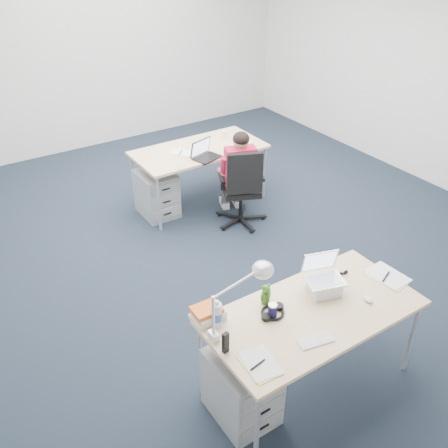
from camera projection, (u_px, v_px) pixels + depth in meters
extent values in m
plane|color=black|center=(239.00, 237.00, 5.74)|extent=(7.00, 7.00, 0.00)
cube|color=beige|center=(108.00, 52.00, 7.49)|extent=(6.00, 0.02, 2.80)
cube|color=beige|center=(433.00, 76.00, 6.39)|extent=(0.02, 7.00, 2.80)
cube|color=tan|center=(314.00, 312.00, 3.60)|extent=(1.60, 0.80, 0.03)
cylinder|color=#B7BABC|center=(257.00, 430.00, 3.20)|extent=(0.04, 0.04, 0.70)
cylinder|color=#B7BABC|center=(412.00, 337.00, 3.90)|extent=(0.04, 0.04, 0.70)
cylinder|color=#B7BABC|center=(201.00, 360.00, 3.70)|extent=(0.04, 0.04, 0.70)
cylinder|color=#B7BABC|center=(347.00, 289.00, 4.39)|extent=(0.04, 0.04, 0.70)
cube|color=tan|center=(199.00, 150.00, 6.09)|extent=(1.60, 0.80, 0.03)
cylinder|color=#B7BABC|center=(159.00, 204.00, 5.68)|extent=(0.04, 0.04, 0.70)
cylinder|color=#B7BABC|center=(264.00, 172.00, 6.38)|extent=(0.04, 0.04, 0.70)
cylinder|color=#B7BABC|center=(134.00, 181.00, 6.18)|extent=(0.04, 0.04, 0.70)
cylinder|color=#B7BABC|center=(234.00, 154.00, 6.88)|extent=(0.04, 0.04, 0.70)
cylinder|color=black|center=(241.00, 204.00, 5.91)|extent=(0.04, 0.04, 0.38)
cube|color=black|center=(241.00, 189.00, 5.81)|extent=(0.55, 0.55, 0.07)
cube|color=black|center=(245.00, 174.00, 5.47)|extent=(0.38, 0.21, 0.47)
cube|color=#B5193A|center=(240.00, 167.00, 5.67)|extent=(0.39, 0.28, 0.47)
sphere|color=tan|center=(241.00, 140.00, 5.49)|extent=(0.18, 0.18, 0.18)
cube|color=#A6AAAB|center=(242.00, 387.00, 3.58)|extent=(0.40, 0.50, 0.55)
cube|color=#A6AAAB|center=(157.00, 193.00, 6.06)|extent=(0.40, 0.50, 0.55)
cube|color=white|center=(315.00, 341.00, 3.34)|extent=(0.26, 0.15, 0.01)
ellipsoid|color=white|center=(368.00, 299.00, 3.68)|extent=(0.07, 0.10, 0.03)
cylinder|color=#12133A|center=(273.00, 310.00, 3.52)|extent=(0.07, 0.07, 0.11)
cylinder|color=silver|center=(217.00, 314.00, 3.41)|extent=(0.08, 0.08, 0.22)
cube|color=silver|center=(208.00, 313.00, 3.50)|extent=(0.22, 0.17, 0.10)
cube|color=black|center=(226.00, 343.00, 3.22)|extent=(0.05, 0.03, 0.16)
cube|color=#F3E28D|center=(260.00, 365.00, 3.16)|extent=(0.23, 0.30, 0.01)
cube|color=#F3E28D|center=(388.00, 277.00, 3.92)|extent=(0.25, 0.33, 0.01)
cylinder|color=white|center=(225.00, 134.00, 6.34)|extent=(0.09, 0.09, 0.10)
cube|color=white|center=(182.00, 153.00, 5.97)|extent=(0.29, 0.32, 0.01)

